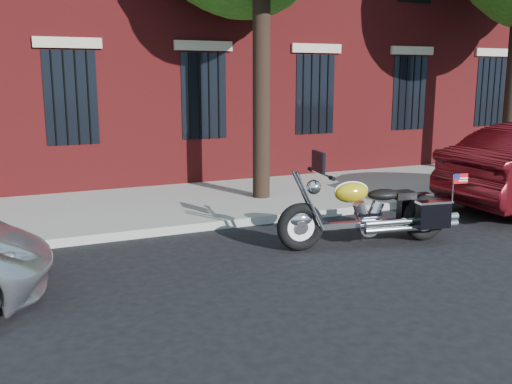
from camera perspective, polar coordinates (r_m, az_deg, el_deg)
name	(u,v)px	position (r m, az deg, el deg)	size (l,w,h in m)	color
ground	(307,242)	(9.38, 5.13, -4.98)	(120.00, 120.00, 0.00)	black
curb	(271,219)	(10.54, 1.49, -2.67)	(40.00, 0.16, 0.15)	gray
sidewalk	(233,199)	(12.22, -2.31, -0.70)	(40.00, 3.60, 0.15)	gray
motorcycle	(374,213)	(9.23, 11.70, -2.11)	(2.97, 1.14, 1.53)	black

